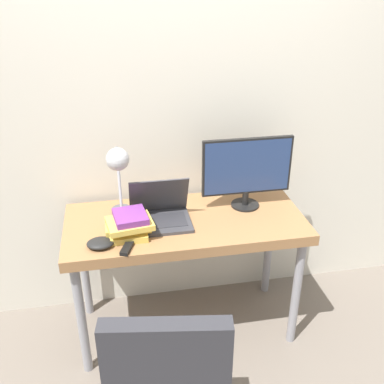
# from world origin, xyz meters

# --- Properties ---
(ground_plane) EXTENTS (12.00, 12.00, 0.00)m
(ground_plane) POSITION_xyz_m (0.00, 0.00, 0.00)
(ground_plane) COLOR #70665B
(wall_back) EXTENTS (8.00, 0.05, 2.60)m
(wall_back) POSITION_xyz_m (0.00, 0.66, 1.30)
(wall_back) COLOR beige
(wall_back) RESTS_ON ground_plane
(desk) EXTENTS (1.32, 0.59, 0.77)m
(desk) POSITION_xyz_m (0.00, 0.30, 0.69)
(desk) COLOR #996B42
(desk) RESTS_ON ground_plane
(laptop) EXTENTS (0.32, 0.26, 0.25)m
(laptop) POSITION_xyz_m (-0.14, 0.30, 0.83)
(laptop) COLOR #38383D
(laptop) RESTS_ON desk
(monitor) EXTENTS (0.51, 0.16, 0.41)m
(monitor) POSITION_xyz_m (0.37, 0.39, 1.00)
(monitor) COLOR black
(monitor) RESTS_ON desk
(desk_lamp) EXTENTS (0.12, 0.29, 0.45)m
(desk_lamp) POSITION_xyz_m (-0.34, 0.30, 1.12)
(desk_lamp) COLOR #4C4C51
(desk_lamp) RESTS_ON desk
(book_stack) EXTENTS (0.25, 0.22, 0.13)m
(book_stack) POSITION_xyz_m (-0.31, 0.19, 0.83)
(book_stack) COLOR gold
(book_stack) RESTS_ON desk
(tv_remote) EXTENTS (0.10, 0.17, 0.02)m
(tv_remote) POSITION_xyz_m (-0.32, 0.08, 0.78)
(tv_remote) COLOR black
(tv_remote) RESTS_ON desk
(game_controller) EXTENTS (0.14, 0.11, 0.04)m
(game_controller) POSITION_xyz_m (-0.46, 0.11, 0.79)
(game_controller) COLOR black
(game_controller) RESTS_ON desk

